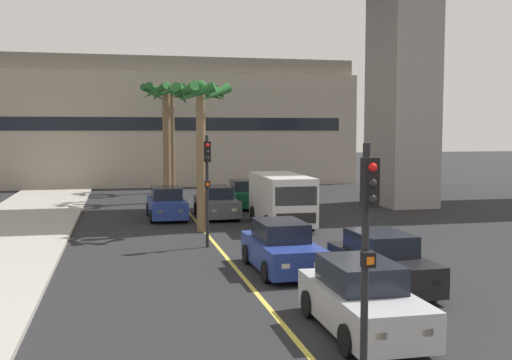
# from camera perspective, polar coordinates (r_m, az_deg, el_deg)

# --- Properties ---
(lane_stripe_center) EXTENTS (0.14, 56.00, 0.01)m
(lane_stripe_center) POSITION_cam_1_polar(r_m,az_deg,el_deg) (26.43, -4.75, -4.89)
(lane_stripe_center) COLOR #DBCC4C
(lane_stripe_center) RESTS_ON ground
(pier_building_backdrop) EXTENTS (30.61, 8.04, 10.01)m
(pier_building_backdrop) POSITION_cam_1_polar(r_m,az_deg,el_deg) (50.92, -8.65, 5.27)
(pier_building_backdrop) COLOR #BCB29E
(pier_building_backdrop) RESTS_ON ground
(car_queue_front) EXTENTS (1.93, 4.15, 1.56)m
(car_queue_front) POSITION_cam_1_polar(r_m,az_deg,el_deg) (30.80, -3.72, -2.17)
(car_queue_front) COLOR #4C5156
(car_queue_front) RESTS_ON ground
(car_queue_second) EXTENTS (1.89, 4.13, 1.56)m
(car_queue_second) POSITION_cam_1_polar(r_m,az_deg,el_deg) (30.63, -8.35, -2.25)
(car_queue_second) COLOR navy
(car_queue_second) RESTS_ON ground
(car_queue_third) EXTENTS (1.89, 4.13, 1.56)m
(car_queue_third) POSITION_cam_1_polar(r_m,az_deg,el_deg) (19.15, 2.38, -6.38)
(car_queue_third) COLOR navy
(car_queue_third) RESTS_ON ground
(car_queue_fourth) EXTENTS (1.91, 4.14, 1.56)m
(car_queue_fourth) POSITION_cam_1_polar(r_m,az_deg,el_deg) (17.46, 11.67, -7.57)
(car_queue_fourth) COLOR black
(car_queue_fourth) RESTS_ON ground
(car_queue_fifth) EXTENTS (1.85, 4.11, 1.56)m
(car_queue_fifth) POSITION_cam_1_polar(r_m,az_deg,el_deg) (13.71, 9.84, -10.94)
(car_queue_fifth) COLOR #B7BABF
(car_queue_fifth) RESTS_ON ground
(car_queue_sixth) EXTENTS (1.95, 4.16, 1.56)m
(car_queue_sixth) POSITION_cam_1_polar(r_m,az_deg,el_deg) (34.70, -1.06, -1.38)
(car_queue_sixth) COLOR #0C4728
(car_queue_sixth) RESTS_ON ground
(delivery_van) EXTENTS (2.24, 5.29, 2.36)m
(delivery_van) POSITION_cam_1_polar(r_m,az_deg,el_deg) (27.84, 2.38, -1.72)
(delivery_van) COLOR silver
(delivery_van) RESTS_ON ground
(traffic_light_median_near) EXTENTS (0.24, 0.37, 4.20)m
(traffic_light_median_near) POSITION_cam_1_polar(r_m,az_deg,el_deg) (9.65, 10.35, -5.45)
(traffic_light_median_near) COLOR black
(traffic_light_median_near) RESTS_ON ground
(traffic_light_median_far) EXTENTS (0.24, 0.37, 4.20)m
(traffic_light_median_far) POSITION_cam_1_polar(r_m,az_deg,el_deg) (22.69, -4.58, 0.42)
(traffic_light_median_far) COLOR black
(traffic_light_median_far) RESTS_ON ground
(palm_tree_near_median) EXTENTS (2.69, 2.74, 6.51)m
(palm_tree_near_median) POSITION_cam_1_polar(r_m,az_deg,el_deg) (26.40, -5.25, 6.31)
(palm_tree_near_median) COLOR brown
(palm_tree_near_median) RESTS_ON ground
(palm_tree_mid_median) EXTENTS (3.27, 3.32, 7.46)m
(palm_tree_mid_median) POSITION_cam_1_polar(r_m,az_deg,el_deg) (43.18, -7.88, 7.23)
(palm_tree_mid_median) COLOR brown
(palm_tree_mid_median) RESTS_ON ground
(palm_tree_far_median) EXTENTS (3.16, 3.14, 7.28)m
(palm_tree_far_median) POSITION_cam_1_polar(r_m,az_deg,el_deg) (37.29, -8.38, 6.65)
(palm_tree_far_median) COLOR brown
(palm_tree_far_median) RESTS_ON ground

